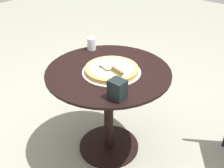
{
  "coord_description": "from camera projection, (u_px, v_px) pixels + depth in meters",
  "views": [
    {
      "loc": [
        1.15,
        -1.18,
        1.64
      ],
      "look_at": [
        0.03,
        0.0,
        0.63
      ],
      "focal_mm": 42.85,
      "sensor_mm": 36.0,
      "label": 1
    }
  ],
  "objects": [
    {
      "name": "ground_plane",
      "position": [
        109.0,
        146.0,
        2.26
      ],
      "size": [
        10.0,
        10.0,
        0.0
      ],
      "primitive_type": "plane",
      "color": "gray"
    },
    {
      "name": "patio_table",
      "position": [
        109.0,
        95.0,
        1.99
      ],
      "size": [
        0.89,
        0.89,
        0.73
      ],
      "color": "black",
      "rests_on": "ground"
    },
    {
      "name": "pizza_on_tray",
      "position": [
        112.0,
        69.0,
        1.85
      ],
      "size": [
        0.41,
        0.41,
        0.05
      ],
      "color": "silver",
      "rests_on": "patio_table"
    },
    {
      "name": "pizza_server",
      "position": [
        113.0,
        68.0,
        1.78
      ],
      "size": [
        0.22,
        0.1,
        0.02
      ],
      "color": "silver",
      "rests_on": "pizza_on_tray"
    },
    {
      "name": "drinking_cup",
      "position": [
        91.0,
        44.0,
        2.15
      ],
      "size": [
        0.07,
        0.07,
        0.1
      ],
      "primitive_type": "cylinder",
      "color": "white",
      "rests_on": "patio_table"
    },
    {
      "name": "napkin_dispenser",
      "position": [
        117.0,
        89.0,
        1.55
      ],
      "size": [
        0.1,
        0.09,
        0.12
      ],
      "primitive_type": "cube",
      "rotation": [
        0.0,
        0.0,
        0.07
      ],
      "color": "black",
      "rests_on": "patio_table"
    }
  ]
}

